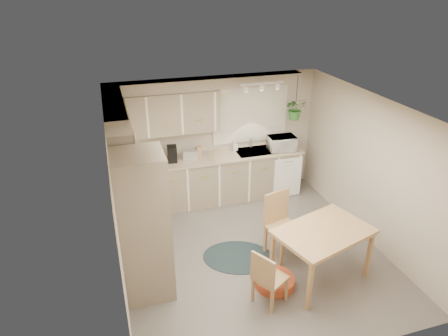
{
  "coord_description": "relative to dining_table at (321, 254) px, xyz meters",
  "views": [
    {
      "loc": [
        -1.94,
        -4.86,
        4.0
      ],
      "look_at": [
        -0.3,
        0.55,
        1.29
      ],
      "focal_mm": 32.0,
      "sensor_mm": 36.0,
      "label": 1
    }
  ],
  "objects": [
    {
      "name": "sink",
      "position": [
        -0.04,
        2.63,
        0.49
      ],
      "size": [
        0.7,
        0.48,
        0.1
      ],
      "primitive_type": "cube",
      "color": "#B3B6BB",
      "rests_on": "counter_back"
    },
    {
      "name": "base_cab_left",
      "position": [
        -2.44,
        1.71,
        0.04
      ],
      "size": [
        0.6,
        1.85,
        0.9
      ],
      "primitive_type": "cube",
      "color": "gray",
      "rests_on": "floor"
    },
    {
      "name": "ceiling",
      "position": [
        -0.74,
        0.83,
        1.99
      ],
      "size": [
        4.2,
        4.2,
        0.0
      ],
      "primitive_type": "plane",
      "color": "white",
      "rests_on": "wall_back"
    },
    {
      "name": "knife_block",
      "position": [
        -1.14,
        2.68,
        0.64
      ],
      "size": [
        0.11,
        0.11,
        0.21
      ],
      "primitive_type": "cube",
      "rotation": [
        0.0,
        0.0,
        0.11
      ],
      "color": "tan",
      "rests_on": "counter_back"
    },
    {
      "name": "chair_left",
      "position": [
        -0.88,
        -0.23,
        0.01
      ],
      "size": [
        0.54,
        0.54,
        0.84
      ],
      "primitive_type": "cube",
      "rotation": [
        0.0,
        0.0,
        -1.05
      ],
      "color": "tan",
      "rests_on": "floor"
    },
    {
      "name": "chair_back",
      "position": [
        -0.29,
        0.64,
        0.11
      ],
      "size": [
        0.6,
        0.6,
        1.04
      ],
      "primitive_type": "cube",
      "rotation": [
        0.0,
        0.0,
        3.41
      ],
      "color": "tan",
      "rests_on": "floor"
    },
    {
      "name": "floor",
      "position": [
        -0.74,
        0.83,
        -0.41
      ],
      "size": [
        4.2,
        4.2,
        0.0
      ],
      "primitive_type": "plane",
      "color": "#67625B",
      "rests_on": "ground"
    },
    {
      "name": "dining_table",
      "position": [
        0.0,
        0.0,
        0.0
      ],
      "size": [
        1.5,
        1.21,
        0.82
      ],
      "primitive_type": "cube",
      "rotation": [
        0.0,
        0.0,
        0.3
      ],
      "color": "tan",
      "rests_on": "floor"
    },
    {
      "name": "wall_back",
      "position": [
        -0.74,
        2.93,
        0.79
      ],
      "size": [
        4.0,
        0.04,
        2.4
      ],
      "primitive_type": "cube",
      "color": "#B0A491",
      "rests_on": "floor"
    },
    {
      "name": "soap_bottle",
      "position": [
        -0.39,
        2.78,
        0.58
      ],
      "size": [
        0.09,
        0.2,
        0.09
      ],
      "primitive_type": "imported",
      "rotation": [
        0.0,
        0.0,
        -0.01
      ],
      "color": "white",
      "rests_on": "counter_back"
    },
    {
      "name": "dishwasher_front",
      "position": [
        0.56,
        2.32,
        0.01
      ],
      "size": [
        0.58,
        0.02,
        0.83
      ],
      "primitive_type": "cube",
      "color": "white",
      "rests_on": "base_cab_back"
    },
    {
      "name": "window_frame",
      "position": [
        -0.04,
        2.91,
        1.19
      ],
      "size": [
        1.5,
        0.02,
        1.1
      ],
      "primitive_type": "cube",
      "color": "silver",
      "rests_on": "wall_back"
    },
    {
      "name": "wall_clock",
      "position": [
        -0.59,
        2.9,
        1.77
      ],
      "size": [
        0.3,
        0.03,
        0.3
      ],
      "primitive_type": "cylinder",
      "rotation": [
        1.57,
        0.0,
        0.0
      ],
      "color": "#EEBE54",
      "rests_on": "wall_back"
    },
    {
      "name": "wall_oven_face",
      "position": [
        -2.09,
        0.46,
        0.64
      ],
      "size": [
        0.02,
        0.56,
        0.58
      ],
      "primitive_type": "cube",
      "color": "white",
      "rests_on": "oven_stack"
    },
    {
      "name": "wall_right",
      "position": [
        1.26,
        0.83,
        0.79
      ],
      "size": [
        0.04,
        4.2,
        2.4
      ],
      "primitive_type": "cube",
      "color": "#B0A491",
      "rests_on": "floor"
    },
    {
      "name": "soffit_back",
      "position": [
        -0.94,
        2.78,
        1.89
      ],
      "size": [
        3.6,
        0.3,
        0.2
      ],
      "primitive_type": "cube",
      "color": "#B0A491",
      "rests_on": "wall_back"
    },
    {
      "name": "toaster",
      "position": [
        -1.3,
        2.65,
        0.61
      ],
      "size": [
        0.3,
        0.21,
        0.17
      ],
      "primitive_type": "cube",
      "rotation": [
        0.0,
        0.0,
        -0.21
      ],
      "color": "#B3B6BB",
      "rests_on": "counter_back"
    },
    {
      "name": "upper_cab_back",
      "position": [
        -1.74,
        2.76,
        1.41
      ],
      "size": [
        2.0,
        0.35,
        0.75
      ],
      "primitive_type": "cube",
      "color": "gray",
      "rests_on": "wall_back"
    },
    {
      "name": "coffee_maker",
      "position": [
        -1.65,
        2.63,
        0.68
      ],
      "size": [
        0.19,
        0.22,
        0.3
      ],
      "primitive_type": "cube",
      "rotation": [
        0.0,
        0.0,
        -0.1
      ],
      "color": "black",
      "rests_on": "counter_back"
    },
    {
      "name": "microwave",
      "position": [
        0.48,
        2.53,
        0.7
      ],
      "size": [
        0.53,
        0.31,
        0.35
      ],
      "primitive_type": "imported",
      "rotation": [
        0.0,
        0.0,
        -0.04
      ],
      "color": "white",
      "rests_on": "counter_back"
    },
    {
      "name": "soffit_left",
      "position": [
        -2.59,
        1.83,
        1.89
      ],
      "size": [
        0.3,
        2.0,
        0.2
      ],
      "primitive_type": "cube",
      "color": "#B0A491",
      "rests_on": "wall_left"
    },
    {
      "name": "wall_front",
      "position": [
        -0.74,
        -1.27,
        0.79
      ],
      "size": [
        4.0,
        0.04,
        2.4
      ],
      "primitive_type": "cube",
      "color": "#B0A491",
      "rests_on": "floor"
    },
    {
      "name": "track_light_bar",
      "position": [
        -0.04,
        2.38,
        1.92
      ],
      "size": [
        0.8,
        0.04,
        0.04
      ],
      "primitive_type": "cube",
      "color": "white",
      "rests_on": "ceiling"
    },
    {
      "name": "cooktop",
      "position": [
        -2.42,
        1.13,
        0.53
      ],
      "size": [
        0.52,
        0.58,
        0.02
      ],
      "primitive_type": "cube",
      "color": "white",
      "rests_on": "counter_left"
    },
    {
      "name": "hanging_plant",
      "position": [
        0.72,
        2.53,
        1.31
      ],
      "size": [
        0.43,
        0.46,
        0.33
      ],
      "primitive_type": "imported",
      "rotation": [
        0.0,
        0.0,
        -0.11
      ],
      "color": "#32702C",
      "rests_on": "ceiling"
    },
    {
      "name": "braided_rug",
      "position": [
        -0.99,
        0.77,
        -0.41
      ],
      "size": [
        1.34,
        1.18,
        0.01
      ],
      "primitive_type": "ellipsoid",
      "rotation": [
        0.0,
        0.0,
        -0.37
      ],
      "color": "black",
      "rests_on": "floor"
    },
    {
      "name": "base_cab_back",
      "position": [
        -0.94,
        2.63,
        0.04
      ],
      "size": [
        3.6,
        0.6,
        0.9
      ],
      "primitive_type": "cube",
      "color": "gray",
      "rests_on": "floor"
    },
    {
      "name": "oven_stack",
      "position": [
        -2.41,
        0.46,
        0.64
      ],
      "size": [
        0.65,
        0.65,
        2.1
      ],
      "primitive_type": "cube",
      "color": "gray",
      "rests_on": "floor"
    },
    {
      "name": "pet_bed",
      "position": [
        -0.69,
        0.02,
        -0.34
      ],
      "size": [
        0.58,
        0.58,
        0.13
      ],
      "primitive_type": "cylinder",
      "rotation": [
        0.0,
        0.0,
        0.02
      ],
      "color": "#C34827",
      "rests_on": "floor"
    },
    {
      "name": "counter_left",
      "position": [
        -2.43,
        1.71,
        0.51
      ],
      "size": [
        0.64,
        1.89,
        0.04
      ],
      "primitive_type": "cube",
      "color": "tan",
      "rests_on": "base_cab_left"
    },
    {
      "name": "window_blinds",
      "position": [
        -0.04,
        2.9,
        1.19
      ],
      "size": [
        1.4,
        0.02,
        1.0
      ],
      "primitive_type": "cube",
      "color": "white",
      "rests_on": "wall_back"
    },
    {
      "name": "upper_cab_left",
      "position": [
        -2.56,
        1.83,
        1.41
      ],
      "size": [
        0.35,
        2.0,
        0.75
      ],
      "primitive_type": "cube",
      "color": "gray",
      "rests_on": "wall_left"
    },
    {
      "name": "wall_left",
      "position": [
        -2.74,
        0.83,
        0.79
      ],
      "size": [
        0.04,
        4.2,
        2.4
      ],
      "primitive_type": "cube",
      "color": "#B0A491",
      "rests_on": "floor"
    },
    {
      "name": "range_hood",
      "position": [
        -2.44,
        1.13,
        0.99
      ],
      "size": [
        0.4,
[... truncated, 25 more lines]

